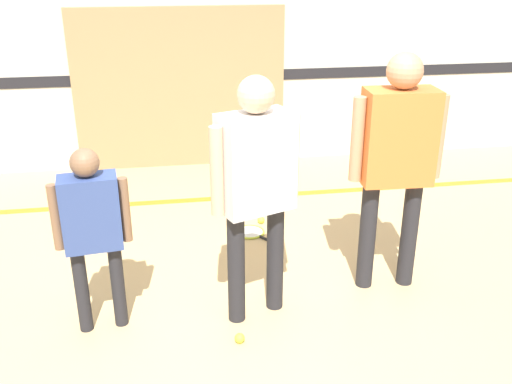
{
  "coord_description": "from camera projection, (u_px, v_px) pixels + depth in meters",
  "views": [
    {
      "loc": [
        -0.42,
        -3.12,
        2.32
      ],
      "look_at": [
        0.11,
        0.18,
        0.91
      ],
      "focal_mm": 40.0,
      "sensor_mm": 36.0,
      "label": 1
    }
  ],
  "objects": [
    {
      "name": "tennis_ball_near_instructor",
      "position": [
        240.0,
        338.0,
        3.66
      ],
      "size": [
        0.07,
        0.07,
        0.07
      ],
      "primitive_type": "sphere",
      "color": "#CCE038",
      "rests_on": "ground_plane"
    },
    {
      "name": "person_student_right",
      "position": [
        397.0,
        149.0,
        3.92
      ],
      "size": [
        0.66,
        0.29,
        1.73
      ],
      "rotation": [
        0.0,
        0.0,
        -3.19
      ],
      "color": "#232328",
      "rests_on": "ground_plane"
    },
    {
      "name": "tennis_ball_stray_left",
      "position": [
        275.0,
        247.0,
        4.78
      ],
      "size": [
        0.07,
        0.07,
        0.07
      ],
      "primitive_type": "sphere",
      "color": "#CCE038",
      "rests_on": "ground_plane"
    },
    {
      "name": "tennis_ball_by_spare_racket",
      "position": [
        261.0,
        220.0,
        5.28
      ],
      "size": [
        0.07,
        0.07,
        0.07
      ],
      "primitive_type": "sphere",
      "color": "#CCE038",
      "rests_on": "ground_plane"
    },
    {
      "name": "wall_panel",
      "position": [
        180.0,
        90.0,
        6.4
      ],
      "size": [
        2.35,
        0.05,
        1.79
      ],
      "color": "#9E7F56",
      "rests_on": "ground_plane"
    },
    {
      "name": "person_student_left",
      "position": [
        92.0,
        222.0,
        3.53
      ],
      "size": [
        0.47,
        0.23,
        1.26
      ],
      "rotation": [
        0.0,
        0.0,
        0.12
      ],
      "color": "#232328",
      "rests_on": "ground_plane"
    },
    {
      "name": "racket_spare_on_floor",
      "position": [
        252.0,
        233.0,
        5.09
      ],
      "size": [
        0.41,
        0.48,
        0.03
      ],
      "rotation": [
        0.0,
        0.0,
        5.35
      ],
      "color": "#C6D838",
      "rests_on": "ground_plane"
    },
    {
      "name": "wall_back",
      "position": [
        200.0,
        24.0,
        6.22
      ],
      "size": [
        16.0,
        0.07,
        3.2
      ],
      "color": "beige",
      "rests_on": "ground_plane"
    },
    {
      "name": "ground_plane",
      "position": [
        244.0,
        329.0,
        3.8
      ],
      "size": [
        16.0,
        16.0,
        0.0
      ],
      "primitive_type": "plane",
      "color": "tan"
    },
    {
      "name": "floor_stripe",
      "position": [
        214.0,
        199.0,
        5.81
      ],
      "size": [
        14.4,
        0.1,
        0.01
      ],
      "color": "orange",
      "rests_on": "ground_plane"
    },
    {
      "name": "person_instructor",
      "position": [
        256.0,
        175.0,
        3.59
      ],
      "size": [
        0.59,
        0.4,
        1.66
      ],
      "rotation": [
        0.0,
        0.0,
        0.36
      ],
      "color": "#232328",
      "rests_on": "ground_plane"
    }
  ]
}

